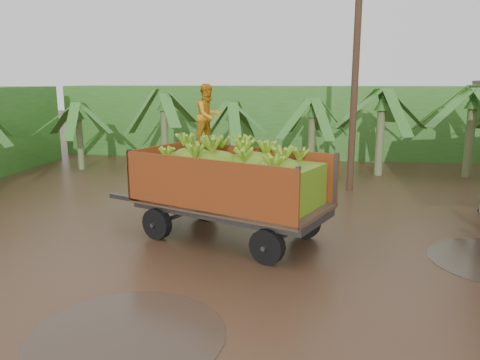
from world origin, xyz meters
name	(u,v)px	position (x,y,z in m)	size (l,w,h in m)	color
ground	(308,282)	(0.00, 0.00, 0.00)	(100.00, 100.00, 0.00)	black
hedge_north	(275,121)	(-2.00, 16.00, 1.80)	(22.00, 3.00, 3.60)	#2D661E
banana_trailer	(230,183)	(-1.96, 2.35, 1.42)	(6.47, 3.90, 3.79)	#A14217
utility_pole	(355,84)	(1.36, 8.18, 3.74)	(1.20, 0.24, 7.38)	#47301E
banana_plants	(192,145)	(-4.04, 6.62, 1.74)	(23.56, 20.70, 3.92)	#2D661E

